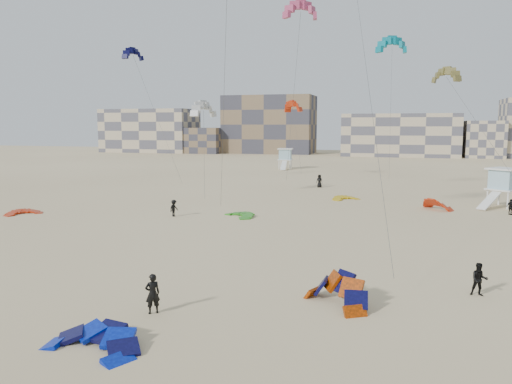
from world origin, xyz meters
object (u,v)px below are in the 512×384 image
(kite_ground_blue, at_px, (93,348))
(kite_ground_orange, at_px, (336,305))
(lifeguard_tower_near, at_px, (504,188))
(kitesurfer_main, at_px, (153,294))

(kite_ground_blue, bearing_deg, kite_ground_orange, 51.31)
(lifeguard_tower_near, bearing_deg, kite_ground_orange, -71.86)
(kite_ground_orange, height_order, lifeguard_tower_near, lifeguard_tower_near)
(kite_ground_orange, height_order, kitesurfer_main, kitesurfer_main)
(kite_ground_orange, xyz_separation_m, kitesurfer_main, (-8.11, -3.51, 0.95))
(kitesurfer_main, bearing_deg, kite_ground_orange, 161.96)
(kite_ground_blue, distance_m, kitesurfer_main, 4.18)
(lifeguard_tower_near, bearing_deg, kite_ground_blue, -78.22)
(kite_ground_blue, height_order, kite_ground_orange, kite_ground_orange)
(kite_ground_blue, xyz_separation_m, kitesurfer_main, (0.51, 4.03, 0.95))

